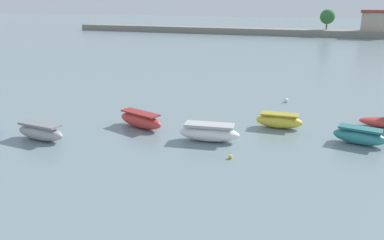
{
  "coord_description": "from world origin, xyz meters",
  "views": [
    {
      "loc": [
        15.59,
        -6.8,
        9.06
      ],
      "look_at": [
        7.07,
        16.82,
        1.17
      ],
      "focal_mm": 36.12,
      "sensor_mm": 36.0,
      "label": 1
    }
  ],
  "objects": [
    {
      "name": "distant_shoreline",
      "position": [
        12.53,
        97.89,
        2.01
      ],
      "size": [
        113.28,
        6.66,
        8.26
      ],
      "color": "gray",
      "rests_on": "ground"
    },
    {
      "name": "moored_boat_4",
      "position": [
        8.45,
        16.34,
        0.57
      ],
      "size": [
        4.19,
        1.85,
        1.19
      ],
      "rotation": [
        0.0,
        0.0,
        0.13
      ],
      "color": "white",
      "rests_on": "ground"
    },
    {
      "name": "moored_boat_6",
      "position": [
        17.83,
        19.11,
        0.54
      ],
      "size": [
        3.45,
        1.74,
        1.12
      ],
      "rotation": [
        0.0,
        0.0,
        -0.19
      ],
      "color": "teal",
      "rests_on": "ground"
    },
    {
      "name": "mooring_buoy_0",
      "position": [
        10.55,
        13.9,
        0.12
      ],
      "size": [
        0.25,
        0.25,
        0.25
      ],
      "primitive_type": "sphere",
      "color": "yellow",
      "rests_on": "ground"
    },
    {
      "name": "mooring_buoy_1",
      "position": [
        12.09,
        28.38,
        0.19
      ],
      "size": [
        0.38,
        0.38,
        0.38
      ],
      "primitive_type": "sphere",
      "color": "white",
      "rests_on": "ground"
    },
    {
      "name": "moored_boat_5",
      "position": [
        12.46,
        20.69,
        0.53
      ],
      "size": [
        3.4,
        1.31,
        1.09
      ],
      "rotation": [
        0.0,
        0.0,
        0.04
      ],
      "color": "yellow",
      "rests_on": "ground"
    },
    {
      "name": "moored_boat_2",
      "position": [
        -2.24,
        12.69,
        0.56
      ],
      "size": [
        3.84,
        1.43,
        1.16
      ],
      "rotation": [
        0.0,
        0.0,
        -0.09
      ],
      "color": "#9E9EA3",
      "rests_on": "ground"
    },
    {
      "name": "moored_boat_3",
      "position": [
        2.88,
        17.3,
        0.57
      ],
      "size": [
        4.14,
        2.34,
        1.18
      ],
      "rotation": [
        0.0,
        0.0,
        -0.33
      ],
      "color": "#C63833",
      "rests_on": "ground"
    }
  ]
}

